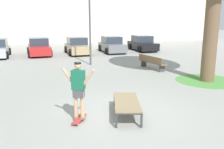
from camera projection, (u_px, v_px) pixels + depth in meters
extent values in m
plane|color=#999993|center=(120.00, 113.00, 7.79)|extent=(120.00, 120.00, 0.00)
cube|color=#38383D|center=(115.00, 100.00, 8.47)|extent=(0.07, 0.07, 0.38)
cube|color=#38383D|center=(134.00, 100.00, 8.48)|extent=(0.07, 0.07, 0.38)
cube|color=#38383D|center=(116.00, 121.00, 6.67)|extent=(0.07, 0.07, 0.38)
cube|color=#38383D|center=(141.00, 121.00, 6.68)|extent=(0.07, 0.07, 0.38)
cylinder|color=#38383D|center=(115.00, 103.00, 7.52)|extent=(0.60, 1.83, 0.05)
cylinder|color=#38383D|center=(138.00, 103.00, 7.53)|extent=(0.60, 1.83, 0.05)
cylinder|color=#38383D|center=(125.00, 94.00, 8.42)|extent=(0.74, 0.27, 0.05)
cylinder|color=#38383D|center=(129.00, 114.00, 6.63)|extent=(0.74, 0.27, 0.05)
cube|color=#847051|center=(127.00, 102.00, 7.52)|extent=(1.28, 2.04, 0.03)
cube|color=#B23333|center=(79.00, 119.00, 7.12)|extent=(0.59, 0.79, 0.02)
cylinder|color=silver|center=(80.00, 117.00, 7.41)|extent=(0.05, 0.06, 0.06)
cylinder|color=silver|center=(85.00, 117.00, 7.38)|extent=(0.05, 0.06, 0.06)
cylinder|color=silver|center=(74.00, 124.00, 6.88)|extent=(0.05, 0.06, 0.06)
cylinder|color=silver|center=(78.00, 125.00, 6.85)|extent=(0.05, 0.06, 0.06)
cylinder|color=tan|center=(76.00, 105.00, 7.05)|extent=(0.11, 0.11, 0.82)
cube|color=#99704C|center=(77.00, 116.00, 7.18)|extent=(0.21, 0.26, 0.07)
cylinder|color=tan|center=(82.00, 106.00, 7.00)|extent=(0.11, 0.11, 0.82)
cube|color=#99704C|center=(83.00, 117.00, 7.13)|extent=(0.21, 0.26, 0.07)
cube|color=#4C4C51|center=(79.00, 93.00, 6.95)|extent=(0.36, 0.33, 0.24)
cube|color=#196647|center=(78.00, 80.00, 6.86)|extent=(0.42, 0.37, 0.56)
cylinder|color=tan|center=(68.00, 77.00, 6.91)|extent=(0.38, 0.27, 0.52)
cylinder|color=tan|center=(88.00, 78.00, 6.77)|extent=(0.38, 0.27, 0.52)
sphere|color=tan|center=(78.00, 66.00, 6.77)|extent=(0.20, 0.20, 0.20)
cylinder|color=black|center=(78.00, 63.00, 6.75)|extent=(0.19, 0.19, 0.05)
cylinder|color=brown|center=(211.00, 32.00, 11.46)|extent=(0.68, 0.68, 4.83)
cylinder|color=#519342|center=(207.00, 81.00, 11.99)|extent=(3.09, 3.09, 0.01)
cylinder|color=black|center=(7.00, 55.00, 18.85)|extent=(0.23, 0.60, 0.60)
cylinder|color=black|center=(10.00, 51.00, 21.26)|extent=(0.23, 0.60, 0.60)
cube|color=red|center=(39.00, 49.00, 20.92)|extent=(1.89, 4.27, 0.70)
cube|color=#2D3847|center=(38.00, 41.00, 20.91)|extent=(1.66, 2.17, 0.64)
cylinder|color=black|center=(51.00, 53.00, 20.06)|extent=(0.25, 0.61, 0.60)
cylinder|color=black|center=(29.00, 54.00, 19.49)|extent=(0.25, 0.61, 0.60)
cylinder|color=black|center=(48.00, 50.00, 22.45)|extent=(0.25, 0.61, 0.60)
cylinder|color=black|center=(28.00, 50.00, 21.87)|extent=(0.25, 0.61, 0.60)
cube|color=tan|center=(77.00, 48.00, 21.70)|extent=(1.77, 4.23, 0.70)
cube|color=#2D3847|center=(77.00, 41.00, 21.69)|extent=(1.60, 2.13, 0.64)
cylinder|color=black|center=(90.00, 52.00, 20.81)|extent=(0.23, 0.60, 0.60)
cylinder|color=black|center=(70.00, 53.00, 20.27)|extent=(0.23, 0.60, 0.60)
cylinder|color=black|center=(84.00, 49.00, 23.21)|extent=(0.23, 0.60, 0.60)
cylinder|color=black|center=(66.00, 49.00, 22.68)|extent=(0.23, 0.60, 0.60)
cube|color=slate|center=(112.00, 47.00, 22.83)|extent=(1.83, 4.25, 0.70)
cube|color=#2D3847|center=(111.00, 40.00, 22.83)|extent=(1.62, 2.15, 0.64)
cylinder|color=black|center=(125.00, 50.00, 21.88)|extent=(0.24, 0.61, 0.60)
cylinder|color=black|center=(107.00, 51.00, 21.43)|extent=(0.24, 0.61, 0.60)
cylinder|color=black|center=(116.00, 47.00, 24.33)|extent=(0.24, 0.61, 0.60)
cylinder|color=black|center=(100.00, 48.00, 23.87)|extent=(0.24, 0.61, 0.60)
cube|color=black|center=(142.00, 46.00, 24.10)|extent=(1.82, 4.25, 0.70)
cube|color=#2D3847|center=(142.00, 39.00, 24.10)|extent=(1.62, 2.14, 0.64)
cylinder|color=black|center=(156.00, 49.00, 23.16)|extent=(0.24, 0.61, 0.60)
cylinder|color=black|center=(139.00, 49.00, 22.70)|extent=(0.24, 0.61, 0.60)
cylinder|color=black|center=(145.00, 46.00, 25.60)|extent=(0.24, 0.61, 0.60)
cylinder|color=black|center=(130.00, 47.00, 25.14)|extent=(0.24, 0.61, 0.60)
cube|color=brown|center=(152.00, 62.00, 14.84)|extent=(0.78, 2.44, 0.06)
cube|color=brown|center=(150.00, 59.00, 14.71)|extent=(0.38, 2.38, 0.36)
cube|color=#424247|center=(144.00, 63.00, 15.73)|extent=(0.38, 0.13, 0.40)
cube|color=#424247|center=(162.00, 69.00, 14.05)|extent=(0.38, 0.13, 0.40)
cylinder|color=#4C4C51|center=(90.00, 24.00, 15.76)|extent=(0.12, 0.12, 5.50)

